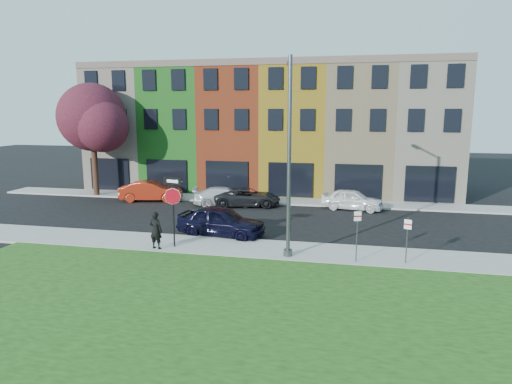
% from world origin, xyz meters
% --- Properties ---
extents(ground, '(120.00, 120.00, 0.00)m').
position_xyz_m(ground, '(0.00, 0.00, 0.00)').
color(ground, black).
rests_on(ground, ground).
extents(sidewalk_near, '(40.00, 3.00, 0.12)m').
position_xyz_m(sidewalk_near, '(2.00, 3.00, 0.06)').
color(sidewalk_near, gray).
rests_on(sidewalk_near, ground).
extents(sidewalk_far, '(40.00, 2.40, 0.12)m').
position_xyz_m(sidewalk_far, '(-3.00, 15.00, 0.06)').
color(sidewalk_far, gray).
rests_on(sidewalk_far, ground).
extents(grass_park, '(40.00, 16.00, 0.10)m').
position_xyz_m(grass_park, '(8.00, -6.00, 0.05)').
color(grass_park, '#194112').
rests_on(grass_park, ground).
extents(rowhouse_block, '(30.00, 10.12, 10.00)m').
position_xyz_m(rowhouse_block, '(-2.50, 21.18, 4.99)').
color(rowhouse_block, '#B8AB98').
rests_on(rowhouse_block, ground).
extents(stop_sign, '(1.02, 0.32, 3.42)m').
position_xyz_m(stop_sign, '(-3.84, 2.36, 2.55)').
color(stop_sign, black).
rests_on(stop_sign, sidewalk_near).
extents(man, '(0.82, 0.68, 1.82)m').
position_xyz_m(man, '(-4.57, 1.91, 1.03)').
color(man, black).
rests_on(man, sidewalk_near).
extents(sedan_near, '(3.43, 5.38, 1.62)m').
position_xyz_m(sedan_near, '(-2.26, 5.11, 0.81)').
color(sedan_near, black).
rests_on(sedan_near, ground).
extents(parked_car_red, '(3.44, 5.20, 1.50)m').
position_xyz_m(parked_car_red, '(-10.09, 13.29, 0.75)').
color(parked_car_red, maroon).
rests_on(parked_car_red, ground).
extents(parked_car_silver, '(3.89, 5.36, 1.31)m').
position_xyz_m(parked_car_silver, '(-4.19, 12.79, 0.66)').
color(parked_car_silver, silver).
rests_on(parked_car_silver, ground).
extents(parked_car_dark, '(3.91, 5.48, 1.30)m').
position_xyz_m(parked_car_dark, '(-2.64, 12.96, 0.65)').
color(parked_car_dark, black).
rests_on(parked_car_dark, ground).
extents(parked_car_white, '(3.00, 4.68, 1.41)m').
position_xyz_m(parked_car_white, '(4.62, 13.34, 0.71)').
color(parked_car_white, white).
rests_on(parked_car_white, ground).
extents(street_lamp, '(0.69, 2.57, 8.91)m').
position_xyz_m(street_lamp, '(1.77, 2.31, 4.61)').
color(street_lamp, '#474A4C').
rests_on(street_lamp, sidewalk_near).
extents(parking_sign_a, '(0.31, 0.13, 2.40)m').
position_xyz_m(parking_sign_a, '(4.85, 1.92, 1.60)').
color(parking_sign_a, '#474A4C').
rests_on(parking_sign_a, sidewalk_near).
extents(parking_sign_b, '(0.30, 0.15, 2.03)m').
position_xyz_m(parking_sign_b, '(6.98, 2.17, 1.40)').
color(parking_sign_b, '#474A4C').
rests_on(parking_sign_b, sidewalk_near).
extents(tree_purple, '(6.23, 5.45, 8.64)m').
position_xyz_m(tree_purple, '(-15.03, 14.25, 6.02)').
color(tree_purple, black).
rests_on(tree_purple, sidewalk_far).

